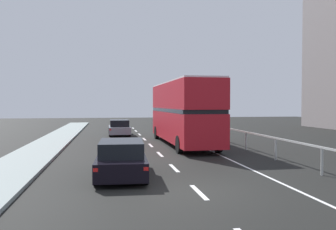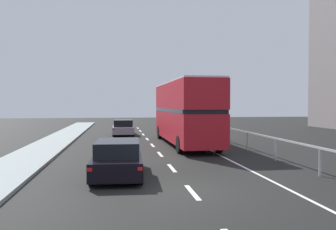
{
  "view_description": "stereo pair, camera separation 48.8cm",
  "coord_description": "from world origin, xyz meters",
  "views": [
    {
      "loc": [
        -2.8,
        -11.06,
        2.78
      ],
      "look_at": [
        0.39,
        7.69,
        2.17
      ],
      "focal_mm": 37.83,
      "sensor_mm": 36.0,
      "label": 1
    },
    {
      "loc": [
        -2.32,
        -11.13,
        2.78
      ],
      "look_at": [
        0.39,
        7.69,
        2.17
      ],
      "focal_mm": 37.83,
      "sensor_mm": 36.0,
      "label": 2
    }
  ],
  "objects": [
    {
      "name": "bridge_side_railing",
      "position": [
        5.36,
        9.0,
        0.92
      ],
      "size": [
        0.1,
        42.0,
        1.12
      ],
      "color": "#AFB2AE",
      "rests_on": "ground"
    },
    {
      "name": "ground_plane",
      "position": [
        0.0,
        0.0,
        -0.05
      ],
      "size": [
        75.24,
        120.0,
        0.1
      ],
      "primitive_type": "cube",
      "color": "black"
    },
    {
      "name": "hatchback_car_near",
      "position": [
        -2.3,
        2.51,
        0.66
      ],
      "size": [
        2.02,
        4.55,
        1.38
      ],
      "rotation": [
        0.0,
        0.0,
        -0.04
      ],
      "color": "black",
      "rests_on": "ground"
    },
    {
      "name": "lane_paint_markings",
      "position": [
        1.97,
        8.66,
        0.0
      ],
      "size": [
        3.3,
        46.0,
        0.01
      ],
      "color": "silver",
      "rests_on": "ground"
    },
    {
      "name": "sedan_car_ahead",
      "position": [
        -1.81,
        20.44,
        0.65
      ],
      "size": [
        1.89,
        4.07,
        1.36
      ],
      "rotation": [
        0.0,
        0.0,
        0.0
      ],
      "color": "gray",
      "rests_on": "ground"
    },
    {
      "name": "double_decker_bus_red",
      "position": [
        2.2,
        12.36,
        2.28
      ],
      "size": [
        2.7,
        11.43,
        4.25
      ],
      "rotation": [
        0.0,
        0.0,
        0.02
      ],
      "color": "#B31621",
      "rests_on": "ground"
    }
  ]
}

